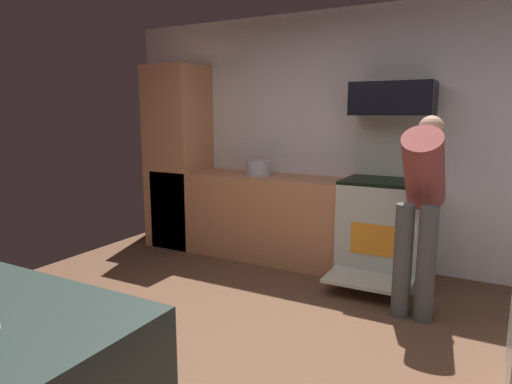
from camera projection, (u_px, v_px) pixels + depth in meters
name	position (u px, v px, depth m)	size (l,w,h in m)	color
ground_plane	(226.00, 359.00, 2.90)	(5.20, 4.80, 0.02)	brown
wall_back	(344.00, 138.00, 4.70)	(5.20, 0.12, 2.60)	silver
lower_cabinet_run	(252.00, 215.00, 4.96)	(2.40, 0.60, 0.90)	tan
cabinet_column	(179.00, 157.00, 5.32)	(0.60, 0.60, 2.10)	tan
oven_range	(384.00, 225.00, 4.26)	(0.76, 1.05, 1.54)	beige
microwave	(393.00, 99.00, 4.13)	(0.74, 0.38, 0.30)	black
person_cook	(421.00, 198.00, 3.44)	(0.31, 0.66, 1.54)	#4D4D4D
stock_pot	(258.00, 168.00, 4.83)	(0.27, 0.27, 0.16)	#B2B6C3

